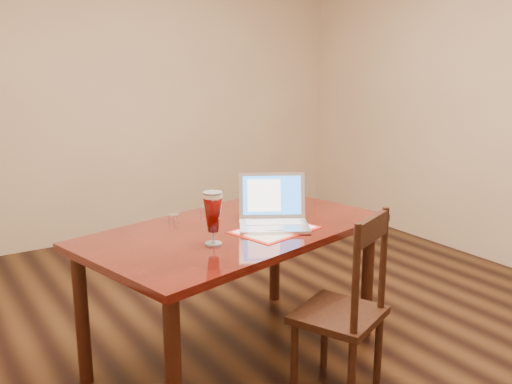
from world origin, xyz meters
TOP-DOWN VIEW (x-y plane):
  - ground at (0.00, 0.00)m, footprint 5.00×5.00m
  - room_shell at (0.00, 0.00)m, footprint 4.51×5.01m
  - dining_table at (-0.28, 0.02)m, footprint 1.75×1.23m
  - dining_chair at (-0.02, -0.56)m, footprint 0.51×0.50m

SIDE VIEW (x-z plane):
  - ground at x=0.00m, z-range 0.00..0.00m
  - dining_chair at x=-0.02m, z-range -0.03..0.90m
  - dining_table at x=-0.28m, z-range 0.16..1.17m
  - room_shell at x=0.00m, z-range 0.41..3.11m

